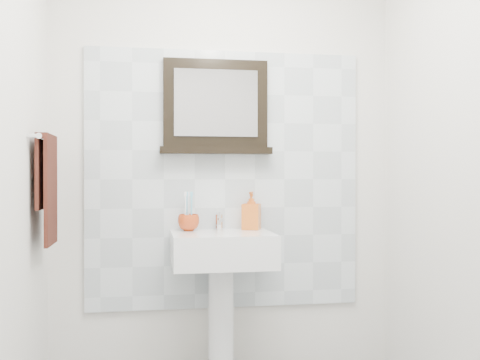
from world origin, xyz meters
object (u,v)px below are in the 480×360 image
Objects in this scene: toothbrush_cup at (189,223)px; framed_mirror at (216,109)px; pedestal_sink at (222,266)px; soap_dispenser at (251,211)px; hand_towel at (47,181)px.

framed_mirror is at bearing 22.10° from toothbrush_cup.
pedestal_sink is 1.49× the size of framed_mirror.
framed_mirror reaches higher than pedestal_sink.
toothbrush_cup is (-0.17, 0.12, 0.23)m from pedestal_sink.
toothbrush_cup is 0.37m from soap_dispenser.
framed_mirror is 1.17× the size of hand_towel.
pedestal_sink is at bearing -86.15° from framed_mirror.
framed_mirror reaches higher than soap_dispenser.
toothbrush_cup is 0.18× the size of framed_mirror.
hand_towel reaches higher than pedestal_sink.
toothbrush_cup is 0.22× the size of hand_towel.
soap_dispenser is at bearing 14.11° from hand_towel.
hand_towel is (-0.72, -0.25, 0.24)m from toothbrush_cup.
pedestal_sink is 1.75× the size of hand_towel.
hand_towel is (-1.09, -0.27, 0.18)m from soap_dispenser.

